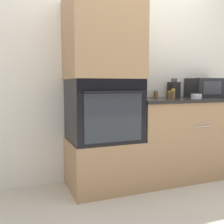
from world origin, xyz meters
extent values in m
plane|color=beige|center=(0.00, 0.00, 0.00)|extent=(12.00, 12.00, 0.00)
cube|color=silver|center=(0.00, 0.63, 1.25)|extent=(8.00, 0.05, 2.50)
cube|color=#A87F56|center=(-0.36, 0.30, 0.25)|extent=(0.72, 0.60, 0.51)
cube|color=black|center=(-0.36, 0.30, 0.82)|extent=(0.69, 0.59, 0.63)
cube|color=black|center=(-0.36, 0.00, 1.08)|extent=(0.66, 0.01, 0.11)
cube|color=#3FBFF2|center=(-0.36, 0.00, 1.08)|extent=(0.09, 0.00, 0.03)
cube|color=#282D33|center=(-0.36, 0.00, 0.78)|extent=(0.57, 0.01, 0.46)
cylinder|color=black|center=(-0.36, -0.03, 1.01)|extent=(0.59, 0.02, 0.02)
cube|color=#A87F56|center=(-0.36, 0.30, 1.54)|extent=(0.72, 0.60, 0.82)
cube|color=#A87F56|center=(0.65, 0.30, 0.44)|extent=(1.30, 0.60, 0.89)
cube|color=black|center=(0.65, 0.30, 0.91)|extent=(1.32, 0.63, 0.03)
cylinder|color=#B7B7BC|center=(0.65, -0.01, 0.64)|extent=(0.22, 0.01, 0.01)
cube|color=#232326|center=(1.06, 0.44, 1.04)|extent=(0.44, 0.29, 0.24)
cube|color=#3D3D3F|center=(1.04, 0.29, 1.04)|extent=(0.27, 0.01, 0.16)
cube|color=black|center=(0.64, 0.51, 1.02)|extent=(0.12, 0.12, 0.19)
cylinder|color=black|center=(0.61, 0.51, 1.13)|extent=(0.02, 0.02, 0.04)
cylinder|color=black|center=(0.64, 0.51, 1.13)|extent=(0.02, 0.02, 0.04)
cylinder|color=black|center=(0.66, 0.51, 1.13)|extent=(0.02, 0.02, 0.04)
cylinder|color=silver|center=(0.68, 0.14, 0.95)|extent=(0.11, 0.11, 0.05)
cylinder|color=brown|center=(0.48, 0.30, 0.97)|extent=(0.05, 0.05, 0.09)
cylinder|color=gold|center=(0.48, 0.30, 1.02)|extent=(0.04, 0.04, 0.02)
cylinder|color=brown|center=(0.40, 0.54, 0.96)|extent=(0.05, 0.05, 0.07)
cylinder|color=#B7B7BC|center=(0.40, 0.54, 1.01)|extent=(0.05, 0.05, 0.02)
cylinder|color=brown|center=(0.51, 0.41, 0.96)|extent=(0.04, 0.04, 0.07)
cylinder|color=gold|center=(0.51, 0.41, 1.00)|extent=(0.03, 0.03, 0.02)
cylinder|color=#427047|center=(0.14, 0.43, 0.96)|extent=(0.06, 0.06, 0.07)
cylinder|color=#B7B7BC|center=(0.14, 0.43, 1.00)|extent=(0.05, 0.05, 0.02)
camera|label=1|loc=(-1.24, -2.23, 1.08)|focal=42.00mm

